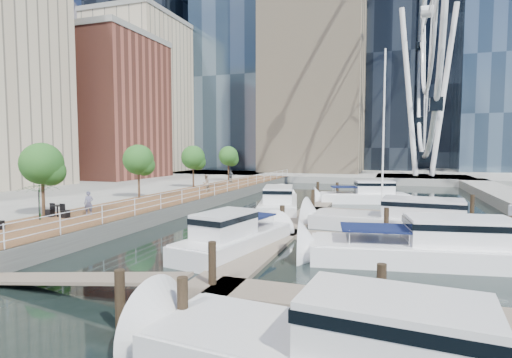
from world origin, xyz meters
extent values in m
plane|color=black|center=(0.00, 0.00, 0.00)|extent=(520.00, 520.00, 0.00)
cube|color=brown|center=(-9.00, 15.00, 0.50)|extent=(6.00, 60.00, 1.00)
cube|color=#595954|center=(-6.00, 15.00, 0.50)|extent=(0.25, 60.00, 1.00)
cube|color=gray|center=(0.00, 102.00, 0.50)|extent=(200.00, 114.00, 1.00)
cube|color=gray|center=(14.00, 52.00, 0.50)|extent=(14.00, 12.00, 1.00)
cube|color=#6D6051|center=(3.00, 10.00, 0.10)|extent=(2.00, 32.00, 0.20)
cube|color=#6D6051|center=(9.00, -2.00, 0.10)|extent=(12.00, 2.00, 0.20)
cube|color=#6D6051|center=(9.00, 8.00, 0.10)|extent=(12.00, 2.00, 0.20)
cube|color=#6D6051|center=(9.00, 18.00, 0.10)|extent=(12.00, 2.00, 0.20)
cube|color=brown|center=(-30.00, 34.00, 11.00)|extent=(12.00, 14.00, 20.00)
cube|color=#BCAD8E|center=(-36.00, 50.00, 15.00)|extent=(14.00, 16.00, 28.00)
cylinder|color=white|center=(11.50, 52.00, 14.00)|extent=(0.80, 0.80, 26.00)
cylinder|color=white|center=(16.50, 52.00, 14.00)|extent=(0.80, 0.80, 26.00)
torus|color=white|center=(14.00, 52.00, 26.00)|extent=(0.70, 44.70, 44.70)
cylinder|color=#3F2B1C|center=(-11.40, 4.00, 2.20)|extent=(0.20, 0.20, 2.40)
sphere|color=#265B1E|center=(-11.40, 4.00, 4.30)|extent=(2.60, 2.60, 2.60)
cylinder|color=#3F2B1C|center=(-11.40, 14.00, 2.20)|extent=(0.20, 0.20, 2.40)
sphere|color=#265B1E|center=(-11.40, 14.00, 4.30)|extent=(2.60, 2.60, 2.60)
cylinder|color=#3F2B1C|center=(-11.40, 24.00, 2.20)|extent=(0.20, 0.20, 2.40)
sphere|color=#265B1E|center=(-11.40, 24.00, 4.30)|extent=(2.60, 2.60, 2.60)
cylinder|color=#3F2B1C|center=(-11.40, 34.00, 2.20)|extent=(0.20, 0.20, 2.40)
sphere|color=#265B1E|center=(-11.40, 34.00, 4.30)|extent=(2.60, 2.60, 2.60)
imported|color=#50516B|center=(-8.97, 5.19, 1.76)|extent=(0.66, 0.59, 1.53)
imported|color=gray|center=(-8.09, 20.31, 1.85)|extent=(0.83, 0.96, 1.70)
imported|color=#363D44|center=(-9.95, 31.30, 1.82)|extent=(1.04, 0.67, 1.64)
imported|color=#103A12|center=(-10.61, 2.92, 2.09)|extent=(2.89, 2.93, 2.17)
camera|label=1|loc=(9.19, -15.19, 5.20)|focal=28.00mm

